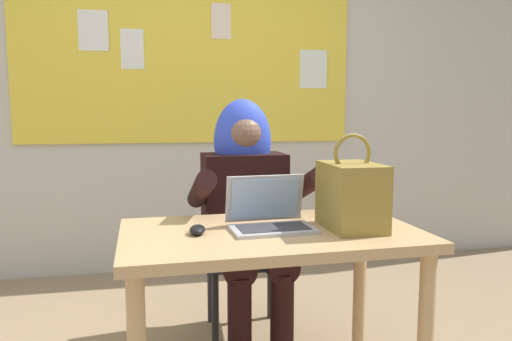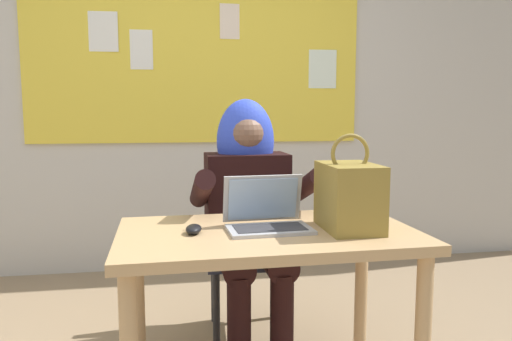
{
  "view_description": "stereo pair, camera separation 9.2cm",
  "coord_description": "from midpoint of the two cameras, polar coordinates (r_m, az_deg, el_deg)",
  "views": [
    {
      "loc": [
        -0.25,
        -1.73,
        1.18
      ],
      "look_at": [
        0.19,
        0.41,
        0.91
      ],
      "focal_mm": 34.3,
      "sensor_mm": 36.0,
      "label": 1
    },
    {
      "loc": [
        -0.16,
        -1.74,
        1.18
      ],
      "look_at": [
        0.19,
        0.41,
        0.91
      ],
      "focal_mm": 34.3,
      "sensor_mm": 36.0,
      "label": 2
    }
  ],
  "objects": [
    {
      "name": "computer_mouse",
      "position": [
        1.88,
        -5.88,
        -6.81
      ],
      "size": [
        0.07,
        0.11,
        0.03
      ],
      "primitive_type": "ellipsoid",
      "rotation": [
        0.0,
        0.0,
        -0.14
      ],
      "color": "black",
      "rests_on": "desk_main"
    },
    {
      "name": "wall_back_bulletin",
      "position": [
        3.68,
        -6.21,
        11.94
      ],
      "size": [
        6.79,
        2.01,
        2.99
      ],
      "color": "beige",
      "rests_on": "ground"
    },
    {
      "name": "person_costumed",
      "position": [
        2.48,
        0.22,
        -3.51
      ],
      "size": [
        0.6,
        0.61,
        1.24
      ],
      "rotation": [
        0.0,
        0.0,
        -1.55
      ],
      "color": "black",
      "rests_on": "ground"
    },
    {
      "name": "handbag",
      "position": [
        1.96,
        12.14,
        -2.9
      ],
      "size": [
        0.2,
        0.3,
        0.38
      ],
      "rotation": [
        0.0,
        0.0,
        -0.04
      ],
      "color": "olive",
      "rests_on": "desk_main"
    },
    {
      "name": "laptop",
      "position": [
        1.94,
        2.64,
        -5.44
      ],
      "size": [
        0.34,
        0.26,
        0.21
      ],
      "rotation": [
        0.0,
        0.0,
        0.06
      ],
      "color": "#B7B7BC",
      "rests_on": "desk_main"
    },
    {
      "name": "chair_at_desk",
      "position": [
        2.66,
        -0.2,
        -7.92
      ],
      "size": [
        0.44,
        0.44,
        0.89
      ],
      "rotation": [
        0.0,
        0.0,
        -1.62
      ],
      "color": "#2D3347",
      "rests_on": "ground"
    },
    {
      "name": "desk_main",
      "position": [
        1.96,
        2.73,
        -9.9
      ],
      "size": [
        1.18,
        0.71,
        0.71
      ],
      "rotation": [
        0.0,
        0.0,
        0.03
      ],
      "color": "tan",
      "rests_on": "ground"
    }
  ]
}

